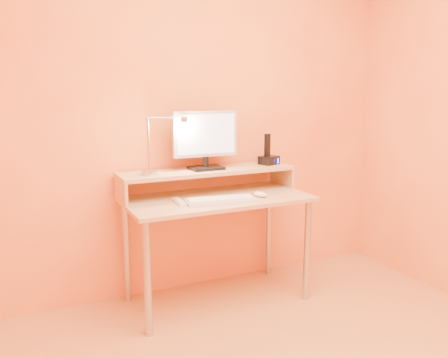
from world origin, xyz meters
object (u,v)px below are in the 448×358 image
mouse (260,194)px  monitor_panel (205,134)px  lamp_base (149,173)px  phone_dock (269,160)px  remote_control (179,202)px  keyboard (221,201)px

mouse → monitor_panel: bearing=114.9°
lamp_base → phone_dock: bearing=1.9°
mouse → remote_control: size_ratio=0.61×
keyboard → mouse: size_ratio=4.22×
monitor_panel → lamp_base: monitor_panel is taller
remote_control → phone_dock: bearing=18.9°
remote_control → mouse: bearing=-2.5°
lamp_base → monitor_panel: bearing=5.7°
keyboard → remote_control: bearing=168.0°
lamp_base → remote_control: bearing=-54.7°
monitor_panel → mouse: size_ratio=4.36×
phone_dock → keyboard: bearing=-168.8°
phone_dock → mouse: 0.39m
phone_dock → remote_control: 0.81m
phone_dock → keyboard: phone_dock is taller
mouse → remote_control: bearing=155.4°
lamp_base → mouse: (0.67, -0.24, -0.16)m
mouse → keyboard: bearing=168.0°
lamp_base → keyboard: size_ratio=0.23×
mouse → phone_dock: bearing=31.2°
monitor_panel → keyboard: monitor_panel is taller
phone_dock → keyboard: (-0.52, -0.30, -0.18)m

